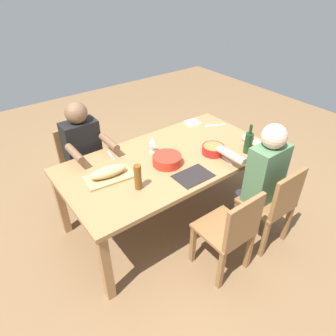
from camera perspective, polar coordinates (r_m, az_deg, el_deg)
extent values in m
plane|color=brown|center=(3.28, 0.00, -9.10)|extent=(8.00, 8.00, 0.00)
cube|color=#9E7044|center=(2.83, 0.00, 1.52)|extent=(1.98, 1.03, 0.04)
cube|color=#9E7044|center=(3.84, 6.99, 4.38)|extent=(0.07, 0.07, 0.70)
cube|color=#9E7044|center=(3.07, -19.46, -6.36)|extent=(0.07, 0.07, 0.70)
cube|color=#9E7044|center=(3.36, 17.64, -2.04)|extent=(0.07, 0.07, 0.70)
cube|color=#9E7044|center=(2.44, -11.57, -17.96)|extent=(0.07, 0.07, 0.70)
cube|color=olive|center=(3.34, -15.47, -0.02)|extent=(0.40, 0.40, 0.03)
cube|color=olive|center=(3.38, -17.27, 4.35)|extent=(0.38, 0.04, 0.40)
cube|color=olive|center=(3.39, -11.13, -3.48)|extent=(0.04, 0.04, 0.42)
cube|color=olive|center=(3.30, -16.35, -5.59)|extent=(0.04, 0.04, 0.42)
cube|color=olive|center=(3.64, -13.61, -0.82)|extent=(0.04, 0.04, 0.42)
cube|color=olive|center=(3.56, -18.50, -2.70)|extent=(0.04, 0.04, 0.42)
cylinder|color=#2D2D38|center=(3.32, -12.12, -4.30)|extent=(0.11, 0.11, 0.45)
cylinder|color=#2D2D38|center=(3.27, -14.61, -5.31)|extent=(0.11, 0.11, 0.45)
cube|color=black|center=(3.14, -15.82, 3.81)|extent=(0.34, 0.20, 0.55)
cylinder|color=brown|center=(2.92, -11.03, 4.81)|extent=(0.07, 0.30, 0.07)
cylinder|color=brown|center=(2.81, -17.13, 2.62)|extent=(0.07, 0.30, 0.07)
sphere|color=brown|center=(2.98, -16.93, 9.93)|extent=(0.21, 0.21, 0.21)
cube|color=olive|center=(2.92, 17.87, -6.19)|extent=(0.40, 0.40, 0.03)
cube|color=olive|center=(2.72, 21.64, -4.67)|extent=(0.38, 0.04, 0.40)
cube|color=olive|center=(3.03, 12.61, -9.15)|extent=(0.04, 0.04, 0.42)
cube|color=olive|center=(3.24, 16.67, -6.47)|extent=(0.04, 0.04, 0.42)
cube|color=olive|center=(2.90, 17.66, -12.66)|extent=(0.04, 0.04, 0.42)
cube|color=olive|center=(3.12, 21.53, -9.58)|extent=(0.04, 0.04, 0.42)
cylinder|color=#2D2D38|center=(3.09, 13.08, -7.76)|extent=(0.11, 0.11, 0.45)
cylinder|color=#2D2D38|center=(3.20, 15.01, -6.52)|extent=(0.11, 0.11, 0.45)
cube|color=#4C724C|center=(2.77, 17.95, -1.04)|extent=(0.34, 0.20, 0.55)
cylinder|color=beige|center=(2.72, 11.79, 2.39)|extent=(0.07, 0.30, 0.07)
cylinder|color=beige|center=(2.96, 16.29, 4.44)|extent=(0.07, 0.30, 0.07)
sphere|color=beige|center=(2.59, 19.38, 5.64)|extent=(0.21, 0.21, 0.21)
cube|color=olive|center=(2.58, 10.38, -11.17)|extent=(0.40, 0.40, 0.03)
cube|color=olive|center=(2.36, 14.11, -9.95)|extent=(0.38, 0.04, 0.40)
cube|color=olive|center=(2.74, 4.71, -14.10)|extent=(0.04, 0.04, 0.42)
cube|color=olive|center=(2.91, 9.87, -10.91)|extent=(0.04, 0.04, 0.42)
cube|color=olive|center=(2.59, 9.90, -18.45)|extent=(0.04, 0.04, 0.42)
cube|color=olive|center=(2.77, 15.00, -14.71)|extent=(0.04, 0.04, 0.42)
cylinder|color=red|center=(2.91, 8.49, 3.45)|extent=(0.21, 0.21, 0.08)
cylinder|color=orange|center=(2.89, 8.53, 3.89)|extent=(0.19, 0.19, 0.03)
cylinder|color=red|center=(2.72, -0.18, 1.53)|extent=(0.26, 0.26, 0.09)
cylinder|color=#2D7028|center=(2.70, -0.18, 2.04)|extent=(0.23, 0.23, 0.03)
cube|color=tan|center=(2.60, -11.08, -1.71)|extent=(0.42, 0.26, 0.02)
ellipsoid|color=tan|center=(2.57, -11.21, -0.72)|extent=(0.33, 0.14, 0.09)
cylinder|color=#193819|center=(2.96, 14.89, 4.54)|extent=(0.08, 0.08, 0.20)
cylinder|color=#193819|center=(2.89, 15.31, 7.03)|extent=(0.03, 0.03, 0.09)
cylinder|color=brown|center=(2.40, -5.70, -1.75)|extent=(0.06, 0.06, 0.22)
cylinder|color=silver|center=(2.91, -2.84, 3.03)|extent=(0.07, 0.07, 0.01)
cylinder|color=silver|center=(2.89, -2.86, 3.72)|extent=(0.01, 0.01, 0.07)
cone|color=silver|center=(2.85, -2.91, 5.10)|extent=(0.08, 0.08, 0.08)
cube|color=silver|center=(2.90, -10.68, 2.34)|extent=(0.04, 0.17, 0.01)
cube|color=silver|center=(2.83, 10.94, 1.44)|extent=(0.04, 0.17, 0.01)
cube|color=black|center=(2.59, 4.77, -1.49)|extent=(0.32, 0.23, 0.01)
cube|color=silver|center=(3.45, 8.87, 7.98)|extent=(0.22, 0.12, 0.01)
cube|color=white|center=(3.46, 4.70, 8.49)|extent=(0.16, 0.16, 0.02)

